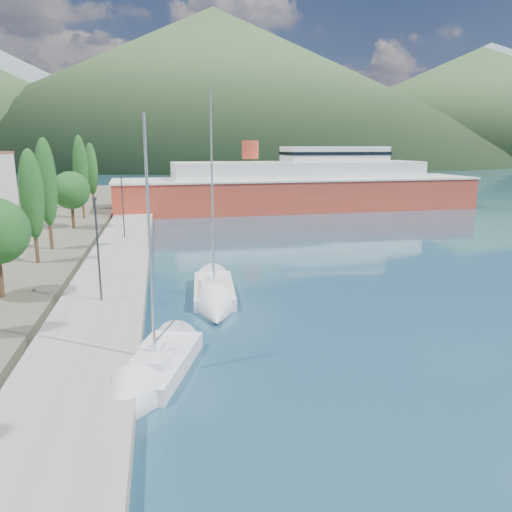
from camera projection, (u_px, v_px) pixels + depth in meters
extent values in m
plane|color=navy|center=(181.00, 184.00, 131.35)|extent=(1400.00, 1400.00, 0.00)
cube|color=gray|center=(116.00, 267.00, 39.44)|extent=(5.00, 88.00, 0.80)
cone|color=slate|center=(221.00, 85.00, 663.90)|extent=(760.00, 760.00, 180.00)
cone|color=slate|center=(486.00, 100.00, 653.78)|extent=(640.00, 640.00, 140.00)
cone|color=#39552E|center=(214.00, 85.00, 394.94)|extent=(480.00, 480.00, 115.00)
cone|color=#39552E|center=(478.00, 104.00, 418.77)|extent=(420.00, 420.00, 90.00)
cylinder|color=#47301E|center=(0.00, 278.00, 30.20)|extent=(0.36, 0.36, 2.50)
cylinder|color=#47301E|center=(37.00, 251.00, 39.31)|extent=(0.30, 0.30, 1.95)
ellipsoid|color=#1D4C1C|center=(32.00, 194.00, 38.36)|extent=(1.80, 1.80, 6.93)
cylinder|color=#47301E|center=(51.00, 237.00, 44.49)|extent=(0.30, 0.30, 2.16)
ellipsoid|color=#1D4C1C|center=(46.00, 182.00, 43.43)|extent=(1.80, 1.80, 7.65)
cylinder|color=#47301E|center=(73.00, 217.00, 55.90)|extent=(0.36, 0.36, 2.60)
sphere|color=#1D4C1C|center=(71.00, 190.00, 55.27)|extent=(4.17, 4.17, 4.17)
cylinder|color=#47301E|center=(84.00, 209.00, 63.73)|extent=(0.30, 0.30, 2.30)
ellipsoid|color=#1D4C1C|center=(80.00, 168.00, 62.61)|extent=(1.80, 1.80, 8.14)
cylinder|color=#47301E|center=(93.00, 202.00, 73.44)|extent=(0.30, 0.30, 2.10)
ellipsoid|color=#1D4C1C|center=(91.00, 169.00, 72.41)|extent=(1.80, 1.80, 7.45)
cylinder|color=#2D2D33|center=(98.00, 251.00, 28.93)|extent=(0.12, 0.12, 6.00)
cube|color=#2D2D33|center=(95.00, 199.00, 28.53)|extent=(0.15, 0.50, 0.12)
cylinder|color=#2D2D33|center=(123.00, 208.00, 49.19)|extent=(0.12, 0.12, 6.00)
cube|color=#2D2D33|center=(121.00, 177.00, 48.79)|extent=(0.15, 0.50, 0.12)
cube|color=silver|center=(159.00, 366.00, 21.94)|extent=(4.29, 6.54, 0.97)
cube|color=silver|center=(155.00, 356.00, 21.41)|extent=(2.19, 2.77, 0.38)
cylinder|color=silver|center=(150.00, 243.00, 20.34)|extent=(0.12, 0.12, 10.24)
cone|color=silver|center=(124.00, 411.00, 18.19)|extent=(3.25, 3.47, 2.48)
cube|color=silver|center=(214.00, 292.00, 33.14)|extent=(3.12, 7.29, 1.00)
cube|color=silver|center=(214.00, 284.00, 32.54)|extent=(1.76, 2.96, 0.39)
cylinder|color=silver|center=(212.00, 192.00, 31.26)|extent=(0.12, 0.12, 12.26)
cone|color=silver|center=(216.00, 314.00, 28.72)|extent=(2.82, 3.51, 2.56)
cube|color=#B73927|center=(298.00, 196.00, 78.07)|extent=(56.44, 14.54, 5.40)
cube|color=silver|center=(299.00, 179.00, 77.49)|extent=(56.84, 14.90, 0.29)
cube|color=silver|center=(299.00, 171.00, 77.24)|extent=(39.03, 11.65, 2.89)
cube|color=silver|center=(334.00, 154.00, 78.04)|extent=(16.01, 8.00, 2.31)
cylinder|color=#B73927|center=(250.00, 150.00, 74.73)|extent=(2.51, 2.51, 2.70)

